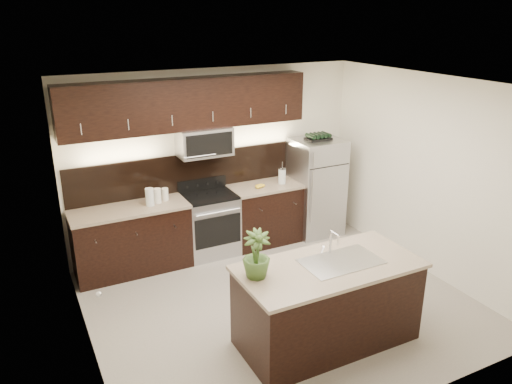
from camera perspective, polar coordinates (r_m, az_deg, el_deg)
ground at (r=6.41m, az=2.77°, el=-12.55°), size 4.50×4.50×0.00m
room_walls at (r=5.60m, az=2.25°, el=1.75°), size 4.52×4.02×2.71m
counter_run at (r=7.38m, az=-6.77°, el=-3.94°), size 3.51×0.65×0.94m
upper_fixtures at (r=7.03m, az=-7.55°, el=9.09°), size 3.49×0.40×1.66m
island at (r=5.58m, az=8.15°, el=-12.47°), size 1.96×0.96×0.94m
sink_faucet at (r=5.42m, az=9.65°, el=-7.66°), size 0.84×0.50×0.28m
refrigerator at (r=8.08m, az=6.88°, el=0.57°), size 0.75×0.68×1.56m
wine_rack at (r=7.84m, az=7.13°, el=6.27°), size 0.39×0.24×0.09m
plant at (r=4.95m, az=0.05°, el=-7.15°), size 0.34×0.34×0.49m
canisters at (r=7.00m, az=-11.40°, el=-0.45°), size 0.35×0.21×0.25m
french_press at (r=7.68m, az=3.00°, el=1.90°), size 0.12×0.12×0.34m
bananas at (r=7.48m, az=0.12°, el=0.62°), size 0.20×0.17×0.05m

